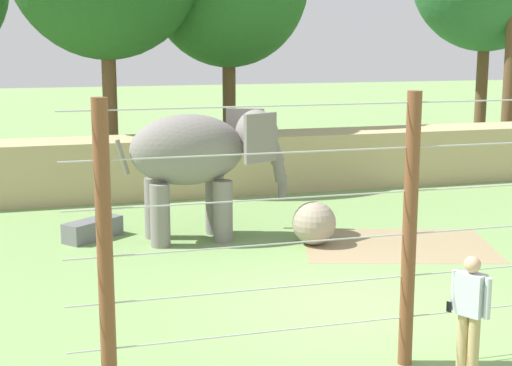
{
  "coord_description": "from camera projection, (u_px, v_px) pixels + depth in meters",
  "views": [
    {
      "loc": [
        -4.89,
        -11.38,
        4.43
      ],
      "look_at": [
        -0.54,
        3.93,
        1.4
      ],
      "focal_mm": 53.82,
      "sensor_mm": 36.0,
      "label": 1
    }
  ],
  "objects": [
    {
      "name": "dirt_patch",
      "position": [
        397.0,
        245.0,
        16.6
      ],
      "size": [
        4.63,
        3.81,
        0.01
      ],
      "primitive_type": "cube",
      "rotation": [
        0.0,
        0.0,
        -0.28
      ],
      "color": "#937F5B",
      "rests_on": "ground"
    },
    {
      "name": "zookeeper",
      "position": [
        470.0,
        311.0,
        9.96
      ],
      "size": [
        0.4,
        0.54,
        1.67
      ],
      "color": "tan",
      "rests_on": "ground"
    },
    {
      "name": "cable_fence",
      "position": [
        419.0,
        230.0,
        10.27
      ],
      "size": [
        9.41,
        0.19,
        3.75
      ],
      "color": "brown",
      "rests_on": "ground"
    },
    {
      "name": "elephant",
      "position": [
        201.0,
        155.0,
        16.8
      ],
      "size": [
        3.86,
        1.62,
        2.86
      ],
      "color": "gray",
      "rests_on": "ground"
    },
    {
      "name": "embankment_wall",
      "position": [
        216.0,
        163.0,
        22.25
      ],
      "size": [
        36.0,
        1.8,
        1.65
      ],
      "primitive_type": "cube",
      "color": "tan",
      "rests_on": "ground"
    },
    {
      "name": "ground_plane",
      "position": [
        350.0,
        305.0,
        12.89
      ],
      "size": [
        120.0,
        120.0,
        0.0
      ],
      "primitive_type": "plane",
      "color": "#759956"
    },
    {
      "name": "enrichment_ball",
      "position": [
        314.0,
        223.0,
        16.58
      ],
      "size": [
        0.95,
        0.95,
        0.95
      ],
      "primitive_type": "sphere",
      "color": "gray",
      "rests_on": "ground"
    },
    {
      "name": "feed_trough",
      "position": [
        93.0,
        229.0,
        17.07
      ],
      "size": [
        1.4,
        1.27,
        0.44
      ],
      "color": "slate",
      "rests_on": "ground"
    }
  ]
}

